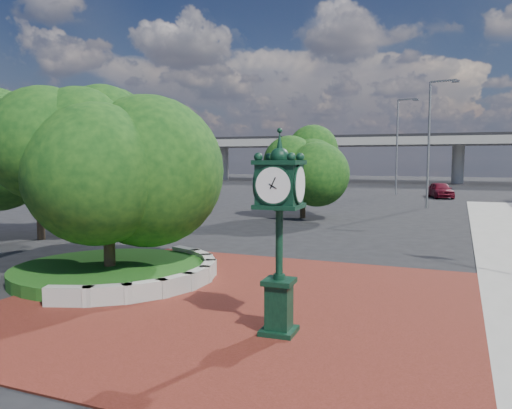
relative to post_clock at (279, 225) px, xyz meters
The scene contains 12 objects.
ground 4.17m from the post_clock, 122.17° to the left, with size 200.00×200.00×0.00m, color black.
plaza 3.54m from the post_clock, 133.95° to the left, with size 12.00×12.00×0.04m, color maroon.
planter_wall 5.77m from the post_clock, 147.50° to the left, with size 2.96×6.77×0.54m.
grass_bed 7.72m from the post_clock, 157.09° to the left, with size 6.10×6.10×0.40m, color #184914.
overpass 73.02m from the post_clock, 91.59° to the left, with size 90.00×12.00×7.50m.
tree_planter 7.51m from the post_clock, 157.09° to the left, with size 5.20×5.20×6.33m.
tree_northwest 16.86m from the post_clock, 151.99° to the left, with size 5.60×5.60×6.93m.
tree_street 21.69m from the post_clock, 105.55° to the left, with size 4.40×4.40×5.45m.
post_clock is the anchor object (origin of this frame).
parked_car 42.00m from the post_clock, 87.52° to the left, with size 1.83×4.54×1.55m, color maroon.
street_lamp_near 30.96m from the post_clock, 87.29° to the left, with size 2.15×0.68×9.71m.
street_lamp_far 45.09m from the post_clock, 93.22° to the left, with size 2.22×0.74×10.04m.
Camera 1 is at (5.35, -12.85, 3.83)m, focal length 35.00 mm.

